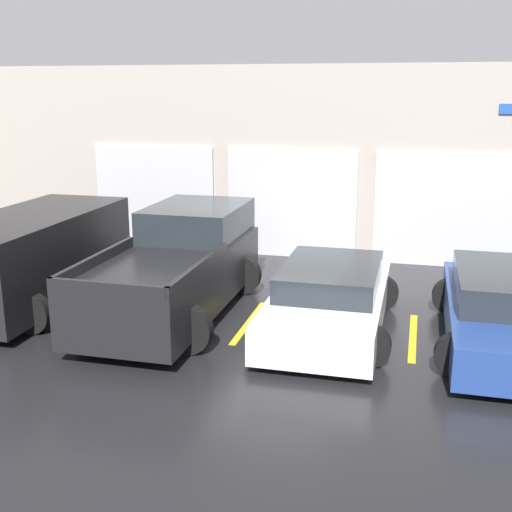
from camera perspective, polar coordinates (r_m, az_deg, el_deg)
ground_plane at (r=13.19m, az=1.40°, el=-3.23°), size 28.00×28.00×0.00m
shophouse_building at (r=15.87m, az=4.13°, el=8.17°), size 17.60×0.68×4.61m
pickup_truck at (r=11.94m, az=-6.95°, el=-0.96°), size 2.50×5.05×1.82m
sedan_white at (r=11.12m, az=6.56°, el=-3.80°), size 2.25×4.28×1.15m
sedan_side at (r=13.00m, az=-19.21°, el=0.00°), size 2.38×4.56×1.75m
van_right at (r=11.12m, az=21.35°, el=-4.55°), size 2.26×4.53×1.23m
parking_stripe_left at (r=12.54m, az=-13.38°, el=-4.59°), size 0.12×2.20×0.01m
parking_stripe_centre at (r=11.54m, az=-0.62°, el=-5.89°), size 0.12×2.20×0.01m
parking_stripe_right at (r=11.19m, az=13.77°, el=-7.00°), size 0.12×2.20×0.01m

